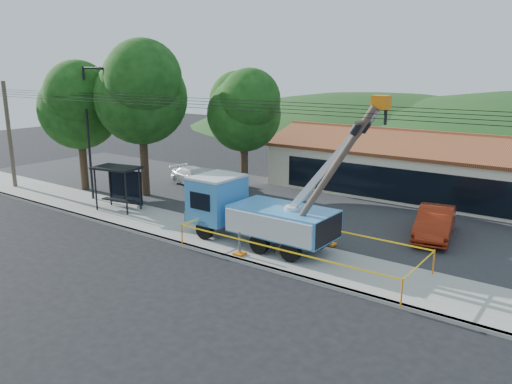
{
  "coord_description": "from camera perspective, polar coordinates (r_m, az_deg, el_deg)",
  "views": [
    {
      "loc": [
        14.77,
        -15.15,
        8.79
      ],
      "look_at": [
        -0.05,
        5.0,
        2.64
      ],
      "focal_mm": 35.0,
      "sensor_mm": 36.0,
      "label": 1
    }
  ],
  "objects": [
    {
      "name": "tree_west_far",
      "position": [
        38.51,
        -19.64,
        9.67
      ],
      "size": [
        6.84,
        6.08,
        9.48
      ],
      "color": "#332316",
      "rests_on": "ground"
    },
    {
      "name": "tree_lot",
      "position": [
        35.68,
        -1.39,
        9.66
      ],
      "size": [
        6.3,
        5.6,
        8.94
      ],
      "color": "#332316",
      "rests_on": "ground"
    },
    {
      "name": "streetlight",
      "position": [
        35.12,
        -18.51,
        7.41
      ],
      "size": [
        2.13,
        0.22,
        9.0
      ],
      "color": "black",
      "rests_on": "ground"
    },
    {
      "name": "sidewalk",
      "position": [
        25.7,
        -1.23,
        -6.02
      ],
      "size": [
        60.0,
        4.0,
        0.15
      ],
      "primitive_type": "cube",
      "color": "#A4A199",
      "rests_on": "ground"
    },
    {
      "name": "ground",
      "position": [
        22.91,
        -7.41,
        -8.88
      ],
      "size": [
        120.0,
        120.0,
        0.0
      ],
      "primitive_type": "plane",
      "color": "black",
      "rests_on": "ground"
    },
    {
      "name": "curb",
      "position": [
        24.32,
        -3.98,
        -7.23
      ],
      "size": [
        60.0,
        0.25,
        0.15
      ],
      "primitive_type": "cube",
      "color": "#A4A199",
      "rests_on": "ground"
    },
    {
      "name": "car_red",
      "position": [
        28.32,
        19.62,
        -5.11
      ],
      "size": [
        2.67,
        5.24,
        1.65
      ],
      "primitive_type": "imported",
      "rotation": [
        0.0,
        0.0,
        0.19
      ],
      "color": "maroon",
      "rests_on": "ground"
    },
    {
      "name": "bus_shelter",
      "position": [
        32.52,
        -15.38,
        1.58
      ],
      "size": [
        3.13,
        2.26,
        2.75
      ],
      "rotation": [
        0.0,
        0.0,
        0.19
      ],
      "color": "black",
      "rests_on": "ground"
    },
    {
      "name": "leaning_pole",
      "position": [
        22.05,
        8.05,
        1.52
      ],
      "size": [
        4.86,
        1.65,
        7.38
      ],
      "color": "brown",
      "rests_on": "ground"
    },
    {
      "name": "power_lines",
      "position": [
        38.49,
        -23.95,
        6.24
      ],
      "size": [
        60.0,
        1.42,
        8.0
      ],
      "color": "brown",
      "rests_on": "ground"
    },
    {
      "name": "tree_west_near",
      "position": [
        35.41,
        -13.06,
        11.41
      ],
      "size": [
        7.56,
        6.72,
        10.8
      ],
      "color": "#332316",
      "rests_on": "ground"
    },
    {
      "name": "strip_mall",
      "position": [
        37.39,
        18.97,
        2.4
      ],
      "size": [
        22.5,
        8.53,
        4.67
      ],
      "color": "beige",
      "rests_on": "ground"
    },
    {
      "name": "parking_lot",
      "position": [
        32.12,
        7.5,
        -2.1
      ],
      "size": [
        60.0,
        12.0,
        0.1
      ],
      "primitive_type": "cube",
      "color": "#28282B",
      "rests_on": "ground"
    },
    {
      "name": "hill_west",
      "position": [
        76.71,
        13.36,
        6.86
      ],
      "size": [
        78.4,
        56.0,
        28.0
      ],
      "primitive_type": "ellipsoid",
      "color": "#173E16",
      "rests_on": "ground"
    },
    {
      "name": "caution_tape",
      "position": [
        23.45,
        4.85,
        -5.72
      ],
      "size": [
        11.44,
        3.86,
        1.12
      ],
      "color": "orange",
      "rests_on": "ground"
    },
    {
      "name": "utility_truck",
      "position": [
        25.3,
        -0.1,
        -2.19
      ],
      "size": [
        10.57,
        4.27,
        7.62
      ],
      "color": "black",
      "rests_on": "ground"
    },
    {
      "name": "car_silver",
      "position": [
        37.32,
        -4.26,
        0.15
      ],
      "size": [
        2.27,
        4.44,
        1.45
      ],
      "primitive_type": "imported",
      "rotation": [
        0.0,
        0.0,
        0.14
      ],
      "color": "#AAABB1",
      "rests_on": "ground"
    },
    {
      "name": "car_white",
      "position": [
        38.84,
        -7.0,
        0.63
      ],
      "size": [
        5.0,
        2.84,
        1.36
      ],
      "primitive_type": "imported",
      "rotation": [
        0.0,
        0.0,
        1.36
      ],
      "color": "white",
      "rests_on": "ground"
    }
  ]
}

